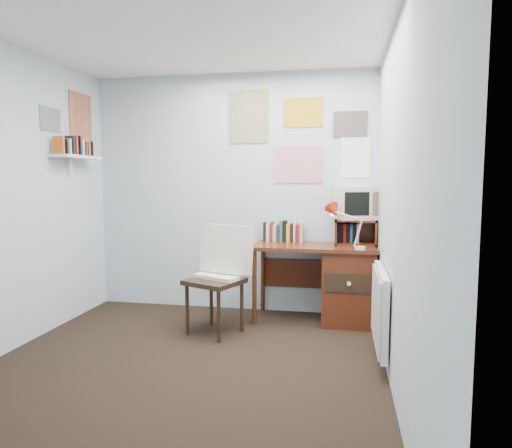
{
  "coord_description": "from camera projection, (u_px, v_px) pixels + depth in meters",
  "views": [
    {
      "loc": [
        1.15,
        -2.99,
        1.41
      ],
      "look_at": [
        0.4,
        1.01,
        1.0
      ],
      "focal_mm": 32.0,
      "sensor_mm": 36.0,
      "label": 1
    }
  ],
  "objects": [
    {
      "name": "ground",
      "position": [
        175.0,
        376.0,
        3.27
      ],
      "size": [
        3.5,
        3.5,
        0.0
      ],
      "primitive_type": "plane",
      "color": "black",
      "rests_on": "ground"
    },
    {
      "name": "back_wall",
      "position": [
        232.0,
        194.0,
        4.86
      ],
      "size": [
        3.0,
        0.02,
        2.5
      ],
      "primitive_type": "cube",
      "color": "silver",
      "rests_on": "ground"
    },
    {
      "name": "right_wall",
      "position": [
        398.0,
        204.0,
        2.87
      ],
      "size": [
        0.02,
        3.5,
        2.5
      ],
      "primitive_type": "cube",
      "color": "silver",
      "rests_on": "ground"
    },
    {
      "name": "ceiling",
      "position": [
        169.0,
        14.0,
        3.02
      ],
      "size": [
        3.0,
        3.5,
        0.02
      ],
      "primitive_type": "cube",
      "color": "white",
      "rests_on": "back_wall"
    },
    {
      "name": "desk",
      "position": [
        342.0,
        282.0,
        4.46
      ],
      "size": [
        1.2,
        0.55,
        0.76
      ],
      "color": "#562413",
      "rests_on": "ground"
    },
    {
      "name": "desk_chair",
      "position": [
        215.0,
        282.0,
        4.13
      ],
      "size": [
        0.64,
        0.62,
        0.96
      ],
      "primitive_type": "cube",
      "rotation": [
        0.0,
        0.0,
        -0.4
      ],
      "color": "black",
      "rests_on": "ground"
    },
    {
      "name": "desk_lamp",
      "position": [
        361.0,
        229.0,
        4.17
      ],
      "size": [
        0.3,
        0.26,
        0.37
      ],
      "primitive_type": "cube",
      "rotation": [
        0.0,
        0.0,
        0.17
      ],
      "color": "#AC1C0B",
      "rests_on": "desk"
    },
    {
      "name": "tv_riser",
      "position": [
        355.0,
        232.0,
        4.5
      ],
      "size": [
        0.4,
        0.3,
        0.25
      ],
      "primitive_type": "cube",
      "color": "#562413",
      "rests_on": "desk"
    },
    {
      "name": "crt_tv",
      "position": [
        356.0,
        201.0,
        4.49
      ],
      "size": [
        0.45,
        0.44,
        0.35
      ],
      "primitive_type": "cube",
      "rotation": [
        0.0,
        0.0,
        0.3
      ],
      "color": "beige",
      "rests_on": "tv_riser"
    },
    {
      "name": "book_row",
      "position": [
        293.0,
        231.0,
        4.69
      ],
      "size": [
        0.6,
        0.14,
        0.22
      ],
      "primitive_type": "cube",
      "color": "#562413",
      "rests_on": "desk"
    },
    {
      "name": "radiator",
      "position": [
        381.0,
        308.0,
        3.5
      ],
      "size": [
        0.09,
        0.8,
        0.6
      ],
      "primitive_type": "cube",
      "color": "white",
      "rests_on": "right_wall"
    },
    {
      "name": "wall_shelf",
      "position": [
        77.0,
        157.0,
        4.44
      ],
      "size": [
        0.2,
        0.62,
        0.24
      ],
      "primitive_type": "cube",
      "color": "white",
      "rests_on": "left_wall"
    },
    {
      "name": "posters_back",
      "position": [
        298.0,
        135.0,
        4.66
      ],
      "size": [
        1.2,
        0.01,
        0.9
      ],
      "primitive_type": "cube",
      "color": "white",
      "rests_on": "back_wall"
    },
    {
      "name": "posters_left",
      "position": [
        66.0,
        118.0,
        4.42
      ],
      "size": [
        0.01,
        0.7,
        0.6
      ],
      "primitive_type": "cube",
      "color": "white",
      "rests_on": "left_wall"
    }
  ]
}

